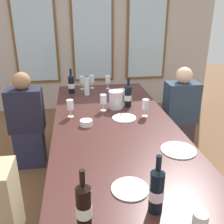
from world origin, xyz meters
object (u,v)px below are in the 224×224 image
Objects in this scene: water_bottle at (87,86)px; wine_glass_3 at (108,80)px; metal_pitcher at (116,99)px; wine_glass_6 at (70,105)px; white_plate_2 at (124,118)px; wine_glass_7 at (92,79)px; wine_glass_0 at (146,105)px; dining_table at (117,135)px; wine_glass_4 at (103,99)px; wine_bottle_2 at (71,84)px; seated_person_1 at (180,115)px; tasting_bowl_0 at (122,91)px; white_plate_0 at (178,150)px; tasting_bowl_1 at (86,123)px; wine_glass_2 at (82,80)px; white_plate_1 at (130,189)px; seated_person_0 at (27,123)px; wine_bottle_3 at (84,206)px; wine_bottle_1 at (157,190)px; wine_bottle_0 at (128,96)px; wine_glass_1 at (200,223)px.

water_bottle is 1.38× the size of wine_glass_3.
wine_glass_6 is at bearing -160.59° from metal_pitcher.
white_plate_2 is 1.33× the size of wine_glass_7.
wine_glass_7 is at bearing 113.05° from wine_glass_0.
wine_glass_4 is at bearing 97.72° from dining_table.
seated_person_1 is (1.28, -0.40, -0.33)m from wine_bottle_2.
tasting_bowl_0 is 0.67× the size of wine_glass_0.
metal_pitcher is (-0.04, 0.29, 0.09)m from white_plate_2.
tasting_bowl_1 is at bearing 140.20° from white_plate_0.
dining_table is 1.30m from wine_glass_2.
water_bottle reaches higher than white_plate_2.
wine_bottle_2 reaches higher than white_plate_1.
seated_person_0 reaches higher than white_plate_2.
wine_glass_7 is (-0.06, 2.10, 0.11)m from white_plate_1.
white_plate_0 is 1.75m from seated_person_0.
white_plate_1 is 1.21m from wine_glass_6.
white_plate_1 is 1.33m from metal_pitcher.
seated_person_1 is (0.79, 0.49, -0.22)m from white_plate_2.
white_plate_1 is at bearing -98.99° from tasting_bowl_0.
wine_bottle_3 is 2.31m from wine_glass_2.
wine_glass_0 is at bearing -141.13° from seated_person_1.
wine_glass_0 is (0.21, 0.03, 0.12)m from white_plate_2.
dining_table is at bearing -84.77° from wine_glass_7.
wine_glass_4 is (-0.10, 1.45, -0.01)m from wine_bottle_1.
wine_bottle_3 is at bearing -93.52° from tasting_bowl_1.
seated_person_0 is (-0.50, 0.39, -0.34)m from wine_glass_6.
wine_bottle_3 is 1.40m from wine_glass_6.
wine_glass_7 is (-0.51, 1.72, 0.11)m from white_plate_0.
metal_pitcher is 0.52m from tasting_bowl_1.
dining_table is 16.52× the size of wine_glass_6.
wine_bottle_1 reaches higher than wine_bottle_0.
seated_person_1 is at bearing 57.99° from white_plate_1.
wine_glass_7 is (0.21, 2.34, -0.01)m from wine_bottle_3.
metal_pitcher reaches higher than tasting_bowl_1.
tasting_bowl_1 is 0.28m from wine_glass_6.
wine_glass_0 is (0.65, 1.30, -0.01)m from wine_bottle_3.
seated_person_1 reaches higher than wine_glass_4.
wine_bottle_3 is 2.83× the size of tasting_bowl_0.
wine_glass_6 is 1.39m from seated_person_1.
water_bottle is 1.38× the size of wine_glass_1.
wine_bottle_3 is 0.30× the size of seated_person_0.
wine_bottle_1 reaches higher than wine_glass_3.
wine_bottle_0 is at bearing 69.08° from dining_table.
wine_bottle_2 is 2.67× the size of tasting_bowl_1.
wine_bottle_2 is at bearing 99.79° from white_plate_1.
wine_bottle_1 reaches higher than tasting_bowl_1.
wine_bottle_0 is 1.05× the size of wine_bottle_2.
wine_glass_2 and wine_glass_4 have the same top height.
tasting_bowl_0 is at bearing 96.54° from white_plate_0.
water_bottle is (0.06, 0.89, 0.09)m from tasting_bowl_1.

